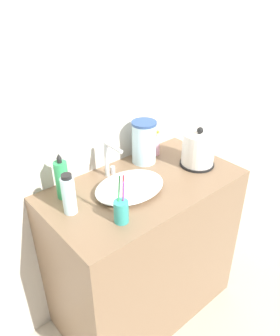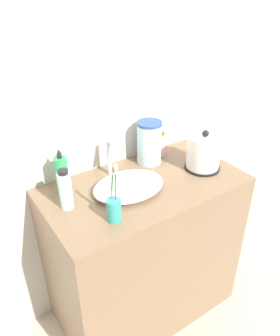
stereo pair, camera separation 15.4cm
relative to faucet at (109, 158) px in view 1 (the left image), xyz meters
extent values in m
plane|color=#BCB29E|center=(0.09, -0.44, -1.01)|extent=(12.00, 12.00, 0.00)
cube|color=beige|center=(0.09, 0.13, 0.29)|extent=(6.00, 0.04, 2.60)
cube|color=brown|center=(0.09, -0.16, -0.56)|extent=(1.00, 0.55, 0.90)
ellipsoid|color=white|center=(-0.01, -0.16, -0.08)|extent=(0.35, 0.27, 0.05)
cylinder|color=silver|center=(-0.01, 0.02, -0.01)|extent=(0.02, 0.02, 0.20)
cylinder|color=silver|center=(-0.01, -0.05, 0.08)|extent=(0.02, 0.13, 0.02)
cylinder|color=silver|center=(0.03, 0.02, -0.09)|extent=(0.02, 0.02, 0.04)
cylinder|color=black|center=(0.43, -0.21, -0.10)|extent=(0.19, 0.19, 0.01)
cylinder|color=white|center=(0.43, -0.21, -0.02)|extent=(0.17, 0.17, 0.18)
sphere|color=black|center=(0.43, -0.21, 0.09)|extent=(0.03, 0.03, 0.03)
cylinder|color=teal|center=(-0.17, -0.32, -0.06)|extent=(0.06, 0.06, 0.10)
cylinder|color=#B24CCC|center=(-0.16, -0.32, 0.01)|extent=(0.02, 0.04, 0.16)
cylinder|color=#E5333F|center=(-0.16, -0.32, 0.02)|extent=(0.01, 0.02, 0.19)
cylinder|color=green|center=(-0.17, -0.30, 0.02)|extent=(0.02, 0.01, 0.18)
cylinder|color=#EAA8C6|center=(0.34, 0.03, -0.05)|extent=(0.05, 0.05, 0.11)
cylinder|color=gold|center=(0.34, 0.03, 0.02)|extent=(0.01, 0.01, 0.02)
cube|color=gold|center=(0.34, 0.02, 0.03)|extent=(0.01, 0.03, 0.01)
cylinder|color=#2D9956|center=(-0.27, 0.00, -0.02)|extent=(0.06, 0.06, 0.18)
cylinder|color=black|center=(-0.27, 0.00, 0.08)|extent=(0.02, 0.02, 0.02)
cone|color=black|center=(-0.27, 0.00, 0.11)|extent=(0.02, 0.02, 0.02)
cylinder|color=silver|center=(-0.30, -0.12, -0.02)|extent=(0.06, 0.06, 0.17)
cylinder|color=black|center=(-0.30, -0.12, 0.07)|extent=(0.04, 0.04, 0.02)
cylinder|color=#B2DBEA|center=(0.24, 0.01, 0.00)|extent=(0.13, 0.13, 0.22)
cylinder|color=#2D4C84|center=(0.24, 0.01, 0.12)|extent=(0.13, 0.13, 0.01)
camera|label=1|loc=(-0.81, -1.17, 0.77)|focal=35.00mm
camera|label=2|loc=(-0.69, -1.26, 0.77)|focal=35.00mm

